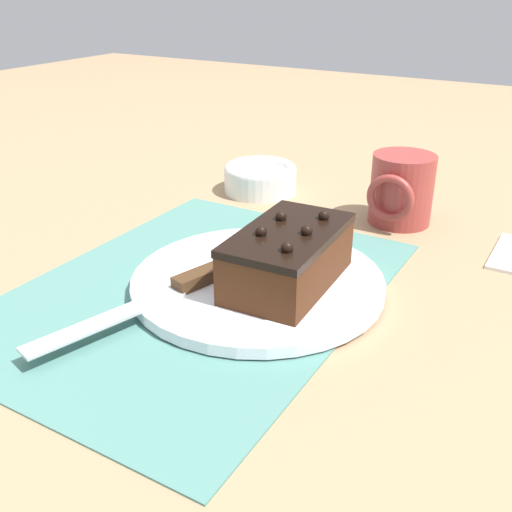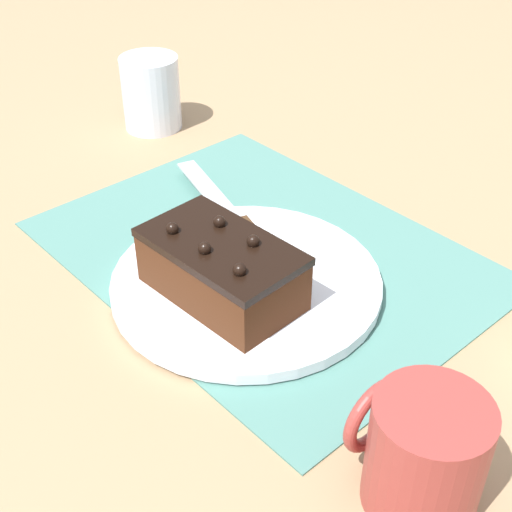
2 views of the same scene
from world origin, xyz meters
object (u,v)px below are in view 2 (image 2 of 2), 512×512
object	(u,v)px
chocolate_cake	(221,268)
drinking_glass	(151,93)
coffee_mug	(423,454)
cake_plate	(246,282)
serving_knife	(240,224)

from	to	relation	value
chocolate_cake	drinking_glass	xyz separation A→B (m)	(0.37, -0.18, 0.00)
coffee_mug	cake_plate	bearing A→B (deg)	-14.48
chocolate_cake	drinking_glass	bearing A→B (deg)	-26.25
chocolate_cake	coffee_mug	xyz separation A→B (m)	(-0.26, 0.03, 0.00)
chocolate_cake	drinking_glass	world-z (taller)	drinking_glass
drinking_glass	cake_plate	bearing A→B (deg)	157.87
cake_plate	drinking_glass	world-z (taller)	drinking_glass
cake_plate	serving_knife	distance (m)	0.09
drinking_glass	chocolate_cake	bearing A→B (deg)	153.75
serving_knife	drinking_glass	world-z (taller)	drinking_glass
chocolate_cake	drinking_glass	distance (m)	0.41
serving_knife	coffee_mug	bearing A→B (deg)	-93.86
cake_plate	drinking_glass	distance (m)	0.40
cake_plate	serving_knife	world-z (taller)	serving_knife
chocolate_cake	drinking_glass	size ratio (longest dim) A/B	1.56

